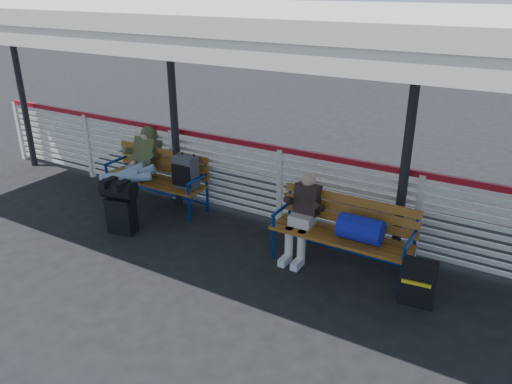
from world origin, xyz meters
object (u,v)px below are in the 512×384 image
Objects in this scene: luggage_stack at (120,205)px; suitcase_side at (418,283)px; traveler_man at (134,169)px; companion_person at (303,215)px; bench_left at (168,172)px; bench_right at (351,228)px.

luggage_stack reaches higher than suitcase_side.
companion_person is (2.90, 0.03, -0.10)m from traveler_man.
bench_right is (3.17, -0.30, -0.03)m from bench_left.
suitcase_side is (4.50, -0.27, -0.43)m from traveler_man.
traveler_man is at bearing -179.31° from bench_right.
bench_right is at bearing 1.06° from luggage_stack.
companion_person reaches higher than suitcase_side.
companion_person is at bearing 0.58° from traveler_man.
bench_right is at bearing 155.35° from suitcase_side.
suitcase_side is at bearing -8.41° from bench_left.
traveler_man is (-0.39, -0.34, 0.09)m from bench_left.
luggage_stack is at bearing -164.35° from companion_person.
bench_right is 3.56m from traveler_man.
bench_left is 1.00× the size of bench_right.
bench_right is 1.57× the size of companion_person.
suitcase_side is at bearing -3.42° from traveler_man.
luggage_stack is 1.53× the size of suitcase_side.
bench_right is at bearing 1.22° from companion_person.
companion_person is at bearing -7.05° from bench_left.
luggage_stack is 0.45× the size of bench_left.
luggage_stack is 2.66m from companion_person.
companion_person reaches higher than luggage_stack.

